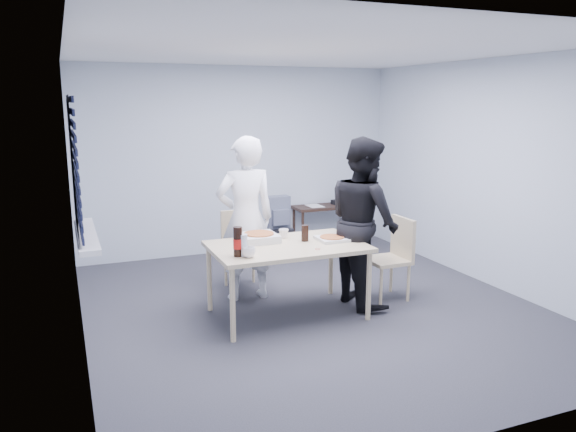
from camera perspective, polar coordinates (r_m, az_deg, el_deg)
name	(u,v)px	position (r m, az deg, el deg)	size (l,w,h in m)	color
room	(77,177)	(5.50, -20.60, 3.76)	(5.00, 5.00, 5.00)	#313037
dining_table	(287,250)	(5.55, -0.07, -3.52)	(1.50, 0.95, 0.73)	beige
chair_far	(241,243)	(6.49, -4.75, -2.80)	(0.42, 0.42, 0.89)	beige
chair_right	(394,252)	(6.20, 10.73, -3.64)	(0.42, 0.42, 0.89)	beige
person_white	(246,219)	(6.01, -4.32, -0.29)	(0.65, 0.42, 1.77)	white
person_black	(364,221)	(5.92, 7.68, -0.54)	(0.86, 0.47, 1.77)	black
side_table	(324,211)	(8.31, 3.70, 0.53)	(0.91, 0.41, 0.61)	black
stool	(278,236)	(7.51, -1.03, -2.02)	(0.33, 0.33, 0.46)	black
backpack	(278,213)	(7.43, -1.01, 0.35)	(0.31, 0.22, 0.43)	slate
pizza_box_a	(259,237)	(5.66, -2.96, -2.17)	(0.35, 0.35, 0.09)	silver
pizza_box_b	(332,238)	(5.72, 4.50, -2.29)	(0.29, 0.29, 0.04)	silver
mug_a	(249,252)	(5.09, -4.01, -3.68)	(0.12, 0.12, 0.10)	white
mug_b	(284,233)	(5.80, -0.44, -1.79)	(0.10, 0.10, 0.09)	white
cola_glass	(305,233)	(5.66, 1.73, -1.75)	(0.07, 0.07, 0.16)	black
soda_bottle	(238,242)	(5.11, -5.12, -2.67)	(0.09, 0.09, 0.27)	black
plastic_cups	(243,245)	(5.13, -4.61, -2.97)	(0.08, 0.08, 0.20)	silver
rubber_band	(318,249)	(5.38, 3.02, -3.37)	(0.05, 0.05, 0.00)	red
papers	(315,206)	(8.24, 2.72, 1.04)	(0.21, 0.29, 0.00)	white
black_box	(337,202)	(8.41, 4.96, 1.43)	(0.15, 0.11, 0.06)	black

